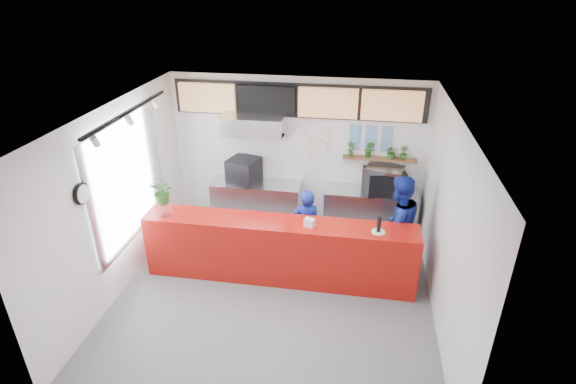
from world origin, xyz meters
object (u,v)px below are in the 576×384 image
Objects in this scene: espresso_machine at (384,181)px; pepper_mill at (379,224)px; staff_right at (397,225)px; panini_oven at (244,171)px; staff_center at (306,227)px; service_counter at (279,250)px.

pepper_mill reaches higher than espresso_machine.
pepper_mill is at bearing 28.65° from staff_right.
espresso_machine is 0.41× the size of staff_right.
panini_oven is 3.22m from pepper_mill.
service_counter is at bearing 37.73° from staff_center.
panini_oven is at bearing 164.31° from espresso_machine.
pepper_mill is at bearing -109.72° from espresso_machine.
service_counter is at bearing 177.67° from pepper_mill.
service_counter is 2.16m from panini_oven.
staff_right reaches higher than panini_oven.
panini_oven is 0.39× the size of staff_center.
panini_oven is 2.75m from espresso_machine.
panini_oven is 1.94m from staff_center.
espresso_machine is (2.75, 0.00, -0.02)m from panini_oven.
staff_right is (1.54, 0.03, 0.18)m from staff_center.
panini_oven is at bearing 144.58° from pepper_mill.
staff_center is at bearing 153.34° from pepper_mill.
staff_center is at bearing -25.04° from panini_oven.
staff_right is at bearing -5.88° from panini_oven.
staff_right is 6.89× the size of pepper_mill.
staff_center is 1.55m from staff_right.
staff_right is at bearing 16.71° from service_counter.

